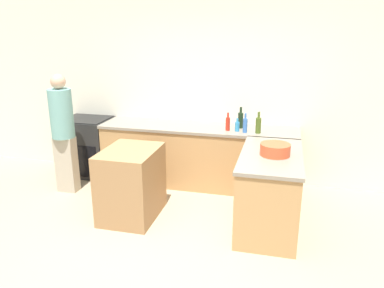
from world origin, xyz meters
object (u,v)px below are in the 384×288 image
Objects in this scene: hot_sauce_bottle at (228,123)px; dish_soap_bottle at (237,126)px; olive_oil_bottle at (258,125)px; island_table at (131,183)px; wine_bottle_dark at (241,120)px; range_oven at (88,146)px; water_bottle_blue at (245,125)px; person_by_range at (63,129)px; mixing_bowl at (275,150)px.

hot_sauce_bottle is 1.40× the size of dish_soap_bottle.
island_table is at bearing -144.33° from olive_oil_bottle.
range_oven is at bearing -178.69° from wine_bottle_dark.
olive_oil_bottle is (1.43, 1.03, 0.58)m from island_table.
range_oven is 5.00× the size of dish_soap_bottle.
water_bottle_blue is at bearing -19.11° from dish_soap_bottle.
range_oven reaches higher than island_table.
island_table is 0.52× the size of person_by_range.
hot_sauce_bottle is at bearing 46.52° from island_table.
person_by_range reaches higher than olive_oil_bottle.
range_oven is 2.47m from wine_bottle_dark.
olive_oil_bottle is 0.34m from wine_bottle_dark.
person_by_range reaches higher than dish_soap_bottle.
mixing_bowl is 0.92m from olive_oil_bottle.
hot_sauce_bottle is 0.42m from olive_oil_bottle.
wine_bottle_dark is (0.02, 0.19, 0.05)m from dish_soap_bottle.
water_bottle_blue is 2.51m from person_by_range.
person_by_range is (-2.45, -0.54, -0.08)m from water_bottle_blue.
water_bottle_blue reaches higher than hot_sauce_bottle.
wine_bottle_dark is (-0.52, 1.10, 0.05)m from mixing_bowl.
dish_soap_bottle is (1.15, 1.06, 0.53)m from island_table.
hot_sauce_bottle is at bearing -3.05° from range_oven.
person_by_range is (-2.36, -0.76, -0.10)m from wine_bottle_dark.
wine_bottle_dark is (0.15, 0.18, 0.02)m from hot_sauce_bottle.
wine_bottle_dark is 0.18× the size of person_by_range.
island_table is 1.58m from hot_sauce_bottle.
person_by_range is (-2.21, -0.59, -0.08)m from hot_sauce_bottle.
island_table is 2.58× the size of mixing_bowl.
person_by_range reaches higher than range_oven.
island_table is 2.96× the size of olive_oil_bottle.
water_bottle_blue is 0.88× the size of wine_bottle_dark.
range_oven is at bearing 176.95° from hot_sauce_bottle.
person_by_range reaches higher than mixing_bowl.
range_oven is 3.09× the size of olive_oil_bottle.
mixing_bowl is at bearing -63.73° from water_bottle_blue.
mixing_bowl is 1.26× the size of water_bottle_blue.
wine_bottle_dark is at bearing 48.73° from hot_sauce_bottle.
hot_sauce_bottle is at bearing -131.27° from wine_bottle_dark.
water_bottle_blue is 0.18m from olive_oil_bottle.
dish_soap_bottle is (2.39, -0.13, 0.51)m from range_oven.
hot_sauce_bottle is at bearing 175.67° from dish_soap_bottle.
mixing_bowl is 0.20× the size of person_by_range.
island_table is 1.65m from dish_soap_bottle.
hot_sauce_bottle is 0.15× the size of person_by_range.
mixing_bowl is 1.15× the size of olive_oil_bottle.
olive_oil_bottle is at bearing -5.66° from dish_soap_bottle.
range_oven is at bearing 160.38° from mixing_bowl.
range_oven is 1.72m from island_table.
mixing_bowl is 1.11× the size of wine_bottle_dark.
hot_sauce_bottle is (-0.68, 0.93, 0.03)m from mixing_bowl.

